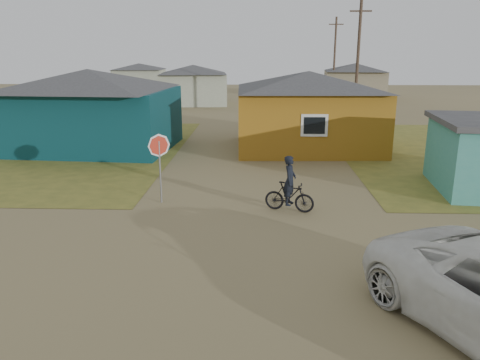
# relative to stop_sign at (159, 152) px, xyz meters

# --- Properties ---
(ground) EXTENTS (120.00, 120.00, 0.00)m
(ground) POSITION_rel_stop_sign_xyz_m (3.22, -4.78, -1.71)
(ground) COLOR olive
(house_teal) EXTENTS (8.93, 7.08, 4.00)m
(house_teal) POSITION_rel_stop_sign_xyz_m (-5.28, 8.72, 0.34)
(house_teal) COLOR #0A3239
(house_teal) RESTS_ON ground
(house_yellow) EXTENTS (7.72, 6.76, 3.90)m
(house_yellow) POSITION_rel_stop_sign_xyz_m (5.72, 9.21, 0.29)
(house_yellow) COLOR #976417
(house_yellow) RESTS_ON ground
(house_pale_west) EXTENTS (7.04, 6.15, 3.60)m
(house_pale_west) POSITION_rel_stop_sign_xyz_m (-2.78, 29.22, 0.15)
(house_pale_west) COLOR #9EA48D
(house_pale_west) RESTS_ON ground
(house_beige_east) EXTENTS (6.95, 6.05, 3.60)m
(house_beige_east) POSITION_rel_stop_sign_xyz_m (13.22, 35.22, 0.15)
(house_beige_east) COLOR gray
(house_beige_east) RESTS_ON ground
(house_pale_north) EXTENTS (6.28, 5.81, 3.40)m
(house_pale_north) POSITION_rel_stop_sign_xyz_m (-10.78, 41.22, 0.04)
(house_pale_north) COLOR #9EA48D
(house_pale_north) RESTS_ON ground
(utility_pole_near) EXTENTS (1.40, 0.20, 8.00)m
(utility_pole_near) POSITION_rel_stop_sign_xyz_m (9.72, 17.22, 2.43)
(utility_pole_near) COLOR #49382B
(utility_pole_near) RESTS_ON ground
(utility_pole_far) EXTENTS (1.40, 0.20, 8.00)m
(utility_pole_far) POSITION_rel_stop_sign_xyz_m (10.72, 33.22, 2.43)
(utility_pole_far) COLOR #49382B
(utility_pole_far) RESTS_ON ground
(stop_sign) EXTENTS (0.75, 0.19, 2.31)m
(stop_sign) POSITION_rel_stop_sign_xyz_m (0.00, 0.00, 0.00)
(stop_sign) COLOR gray
(stop_sign) RESTS_ON ground
(cyclist) EXTENTS (1.64, 0.89, 1.78)m
(cyclist) POSITION_rel_stop_sign_xyz_m (4.19, -0.71, -1.06)
(cyclist) COLOR black
(cyclist) RESTS_ON ground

